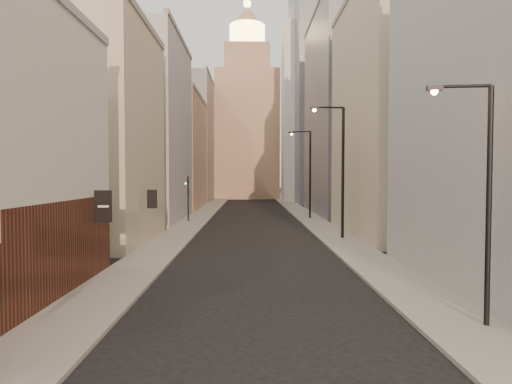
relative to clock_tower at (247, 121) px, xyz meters
name	(u,v)px	position (x,y,z in m)	size (l,w,h in m)	color
sidewalk_left	(207,210)	(-5.50, -37.00, -17.56)	(3.00, 140.00, 0.15)	gray
sidewalk_right	(298,210)	(7.50, -37.00, -17.56)	(3.00, 140.00, 0.15)	gray
left_bldg_beige	(94,136)	(-11.00, -66.00, -9.63)	(8.00, 12.00, 16.00)	tan
left_bldg_grey	(146,131)	(-11.00, -50.00, -7.63)	(8.00, 16.00, 20.00)	gray
left_bldg_tan	(175,153)	(-11.00, -32.00, -9.13)	(8.00, 18.00, 17.00)	#937258
left_bldg_wingrid	(192,141)	(-11.00, -12.00, -5.63)	(8.00, 20.00, 24.00)	gray
right_bldg_beige	(397,117)	(13.00, -62.00, -7.63)	(8.00, 16.00, 20.00)	tan
right_bldg_wingrid	(345,115)	(13.00, -42.00, -4.63)	(8.00, 20.00, 26.00)	gray
highrise	(344,70)	(19.00, -14.00, 8.02)	(21.00, 23.00, 51.20)	gray
clock_tower	(247,121)	(0.00, 0.00, 0.00)	(14.00, 14.00, 44.90)	#937258
white_tower	(303,107)	(11.00, -14.00, 0.97)	(8.00, 8.00, 41.50)	silver
streetlamp_near	(482,191)	(8.09, -84.33, -13.09)	(2.09, 0.39, 7.96)	black
streetlamp_mid	(340,164)	(7.60, -64.60, -11.68)	(2.73, 0.42, 10.42)	black
streetlamp_far	(308,169)	(7.29, -48.62, -11.79)	(2.54, 1.18, 10.22)	black
traffic_light_left	(188,189)	(-6.09, -51.94, -13.99)	(0.55, 0.45, 5.00)	black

